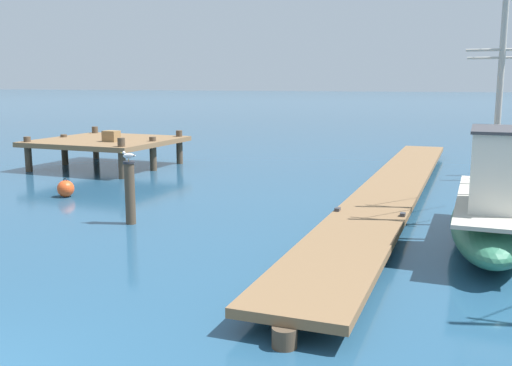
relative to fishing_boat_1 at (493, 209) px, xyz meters
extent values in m
cube|color=brown|center=(-2.63, 5.02, -0.49)|extent=(2.50, 22.68, 0.16)
cylinder|color=#4C3D2D|center=(-2.98, -6.30, -0.71)|extent=(0.36, 0.36, 0.29)
cylinder|color=#4C3D2D|center=(-2.84, -1.77, -0.71)|extent=(0.36, 0.36, 0.29)
cylinder|color=#4C3D2D|center=(-2.70, 2.75, -0.71)|extent=(0.36, 0.36, 0.29)
cylinder|color=#4C3D2D|center=(-2.56, 7.28, -0.71)|extent=(0.36, 0.36, 0.29)
cylinder|color=#4C3D2D|center=(-2.42, 11.80, -0.71)|extent=(0.36, 0.36, 0.29)
cylinder|color=#4C3D2D|center=(-2.28, 16.33, -0.71)|extent=(0.36, 0.36, 0.29)
cube|color=#333338|center=(-3.57, 0.52, -0.37)|extent=(0.13, 0.20, 0.08)
cube|color=#333338|center=(-1.97, 0.47, -0.37)|extent=(0.13, 0.20, 0.08)
ellipsoid|color=#337556|center=(0.01, 0.18, -0.31)|extent=(1.98, 6.69, 1.09)
cube|color=#B2AD9E|center=(0.01, 0.18, 0.20)|extent=(1.75, 6.02, 0.08)
cube|color=silver|center=(-0.03, -0.81, 1.02)|extent=(1.06, 2.02, 1.57)
cube|color=#3D3D42|center=(-0.03, -0.81, 1.84)|extent=(1.15, 2.18, 0.06)
cylinder|color=#B2ADA3|center=(0.02, 0.52, 2.49)|extent=(0.11, 0.11, 4.52)
cylinder|color=#B2ADA3|center=(0.02, 0.52, 3.49)|extent=(1.56, 0.12, 0.06)
cylinder|color=#333338|center=(0.07, 1.73, 2.72)|extent=(0.11, 2.35, 3.34)
cylinder|color=#B2ADA3|center=(0.08, 2.01, 2.60)|extent=(0.11, 0.11, 4.73)
cylinder|color=#B2ADA3|center=(0.08, 2.01, 3.37)|extent=(1.56, 0.12, 0.06)
cylinder|color=#333338|center=(0.13, 3.28, 2.83)|extent=(0.12, 2.46, 3.50)
cube|color=brown|center=(-14.89, 7.67, 0.27)|extent=(5.66, 5.43, 0.20)
cylinder|color=#4C3D2D|center=(-17.30, 5.63, -0.14)|extent=(0.28, 0.28, 1.43)
cylinder|color=#4C3D2D|center=(-12.75, 5.36, -0.08)|extent=(0.28, 0.28, 1.55)
cylinder|color=#4C3D2D|center=(-17.04, 9.98, -0.09)|extent=(0.28, 0.28, 1.53)
cylinder|color=#4C3D2D|center=(-12.49, 9.71, -0.11)|extent=(0.28, 0.28, 1.49)
cylinder|color=#4C3D2D|center=(-17.17, 7.80, -0.18)|extent=(0.28, 0.28, 1.34)
cylinder|color=#4C3D2D|center=(-12.62, 7.53, -0.16)|extent=(0.28, 0.28, 1.40)
cube|color=olive|center=(-14.13, 6.85, 0.59)|extent=(0.63, 0.51, 0.44)
cylinder|color=#4C3D2D|center=(-8.73, -0.75, -0.03)|extent=(0.26, 0.26, 1.64)
cylinder|color=#28282D|center=(-8.73, -0.75, 0.76)|extent=(0.30, 0.30, 0.06)
cylinder|color=gold|center=(-8.72, -0.77, 0.82)|extent=(0.01, 0.01, 0.07)
cylinder|color=gold|center=(-8.74, -0.73, 0.82)|extent=(0.01, 0.01, 0.07)
ellipsoid|color=white|center=(-8.73, -0.75, 0.93)|extent=(0.30, 0.23, 0.13)
ellipsoid|color=silver|center=(-8.69, -0.79, 0.94)|extent=(0.23, 0.13, 0.09)
ellipsoid|color=#383838|center=(-8.59, -0.74, 0.93)|extent=(0.07, 0.05, 0.04)
ellipsoid|color=silver|center=(-8.74, -0.69, 0.94)|extent=(0.23, 0.13, 0.09)
ellipsoid|color=#383838|center=(-8.64, -0.65, 0.93)|extent=(0.07, 0.05, 0.04)
cone|color=white|center=(-8.60, -0.68, 0.93)|extent=(0.10, 0.10, 0.07)
sphere|color=white|center=(-8.84, -0.80, 1.01)|extent=(0.08, 0.08, 0.08)
cone|color=gold|center=(-8.88, -0.82, 1.01)|extent=(0.05, 0.04, 0.02)
sphere|color=#E04C1E|center=(-12.57, 1.70, -0.59)|extent=(0.54, 0.54, 0.54)
torus|color=black|center=(-12.57, 1.70, -0.32)|extent=(0.14, 0.02, 0.14)
camera|label=1|loc=(-0.89, -13.62, 2.82)|focal=40.84mm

